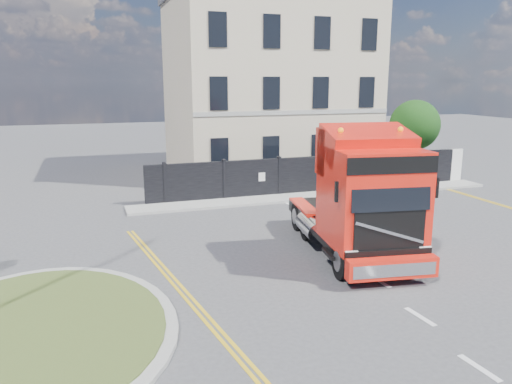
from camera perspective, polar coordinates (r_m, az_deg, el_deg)
name	(u,v)px	position (r m, az deg, el deg)	size (l,w,h in m)	color
ground	(266,260)	(17.14, 1.11, -7.81)	(120.00, 120.00, 0.00)	#424244
traffic_island	(35,332)	(13.53, -23.98, -14.39)	(6.80, 6.80, 0.17)	gray
hoarding_fence	(322,174)	(27.39, 7.60, 2.03)	(18.80, 0.25, 2.00)	black
georgian_building	(266,84)	(33.62, 1.18, 12.26)	(12.30, 10.30, 12.80)	#C1B099
tree	(412,127)	(33.80, 17.39, 7.07)	(3.20, 3.20, 4.80)	#382619
pavement_far	(320,195)	(26.55, 7.34, -0.38)	(20.00, 1.60, 0.12)	gray
truck	(362,203)	(17.07, 12.05, -1.19)	(3.86, 7.74, 4.44)	black
flatbed_pickup	(369,180)	(26.25, 12.77, 1.37)	(2.53, 4.74, 1.86)	slate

